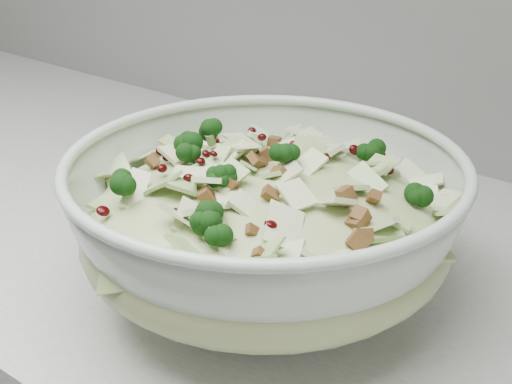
% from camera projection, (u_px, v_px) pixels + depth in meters
% --- Properties ---
extents(mixing_bowl, '(0.44, 0.44, 0.13)m').
position_uv_depth(mixing_bowl, '(265.00, 227.00, 0.60)').
color(mixing_bowl, '#B8CBB9').
rests_on(mixing_bowl, counter).
extents(salad, '(0.44, 0.44, 0.13)m').
position_uv_depth(salad, '(265.00, 204.00, 0.59)').
color(salad, tan).
rests_on(salad, mixing_bowl).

